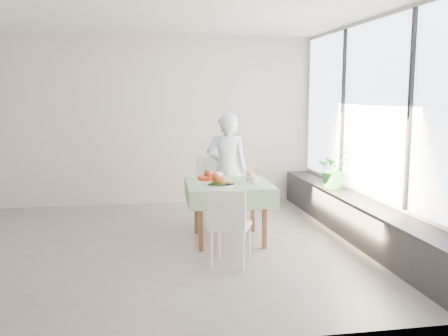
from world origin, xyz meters
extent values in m
plane|color=slate|center=(0.00, 0.00, 0.00)|extent=(6.00, 6.00, 0.00)
plane|color=white|center=(0.00, 0.00, 2.80)|extent=(6.00, 6.00, 0.00)
cube|color=beige|center=(0.00, 2.50, 1.40)|extent=(6.00, 0.02, 2.80)
cube|color=beige|center=(0.00, -2.50, 1.40)|extent=(6.00, 0.02, 2.80)
cube|color=beige|center=(3.00, 0.00, 1.40)|extent=(0.02, 5.00, 2.80)
cube|color=#D1E0F9|center=(2.97, 0.00, 1.65)|extent=(0.01, 4.80, 2.18)
cube|color=black|center=(2.80, 0.00, 0.25)|extent=(0.40, 4.80, 0.50)
cube|color=brown|center=(1.14, 0.11, 0.71)|extent=(0.94, 0.94, 0.04)
cube|color=silver|center=(1.14, 0.11, 0.74)|extent=(1.08, 1.08, 0.01)
cube|color=white|center=(1.10, 0.93, 0.48)|extent=(0.50, 0.50, 0.04)
cube|color=white|center=(1.08, 1.13, 0.73)|extent=(0.45, 0.09, 0.45)
cube|color=white|center=(1.00, -0.77, 0.43)|extent=(0.53, 0.53, 0.04)
cube|color=white|center=(0.93, -0.93, 0.65)|extent=(0.38, 0.19, 0.40)
imported|color=#89BBDB|center=(1.25, 0.88, 0.79)|extent=(0.62, 0.44, 1.58)
cylinder|color=white|center=(1.02, -0.07, 0.75)|extent=(0.34, 0.34, 0.02)
cylinder|color=#184912|center=(0.98, -0.07, 0.77)|extent=(0.18, 0.18, 0.02)
ellipsoid|color=#994E25|center=(0.98, -0.07, 0.82)|extent=(0.16, 0.14, 0.12)
ellipsoid|color=white|center=(0.98, -0.07, 0.87)|extent=(0.11, 0.11, 0.08)
cylinder|color=maroon|center=(1.12, -0.09, 0.78)|extent=(0.06, 0.06, 0.03)
cylinder|color=white|center=(1.43, 0.16, 0.81)|extent=(0.10, 0.10, 0.14)
cylinder|color=orange|center=(1.43, 0.16, 0.80)|extent=(0.09, 0.09, 0.11)
cylinder|color=white|center=(1.43, 0.16, 0.89)|extent=(0.11, 0.11, 0.01)
cylinder|color=yellow|center=(1.43, 0.16, 0.94)|extent=(0.01, 0.04, 0.20)
cylinder|color=white|center=(1.43, -0.03, 0.80)|extent=(0.08, 0.08, 0.12)
cylinder|color=beige|center=(1.43, -0.03, 0.79)|extent=(0.08, 0.08, 0.09)
cylinder|color=white|center=(1.43, -0.03, 0.87)|extent=(0.09, 0.09, 0.01)
cylinder|color=yellow|center=(1.44, -0.03, 0.91)|extent=(0.01, 0.03, 0.17)
cylinder|color=red|center=(0.92, 0.39, 0.76)|extent=(0.28, 0.28, 0.04)
cylinder|color=white|center=(0.92, 0.39, 0.78)|extent=(0.24, 0.24, 0.02)
ellipsoid|color=#994E25|center=(0.92, 0.39, 0.82)|extent=(0.12, 0.12, 0.11)
imported|color=#257028|center=(2.78, 0.73, 0.78)|extent=(0.64, 0.60, 0.57)
camera|label=1|loc=(0.04, -5.91, 1.82)|focal=40.00mm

